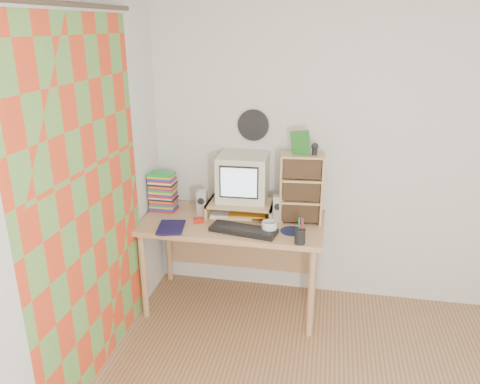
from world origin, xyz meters
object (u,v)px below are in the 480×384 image
at_px(desk, 234,233).
at_px(crt_monitor, 242,178).
at_px(cd_rack, 301,188).
at_px(mug, 269,227).
at_px(dvd_stack, 163,193).
at_px(keyboard, 243,230).
at_px(diary, 158,226).

relative_size(desk, crt_monitor, 3.68).
height_order(cd_rack, mug, cd_rack).
bearing_deg(dvd_stack, keyboard, -22.03).
xyz_separation_m(keyboard, mug, (0.19, 0.02, 0.03)).
bearing_deg(keyboard, cd_rack, 47.04).
bearing_deg(crt_monitor, cd_rack, -9.30).
relative_size(cd_rack, mug, 4.63).
distance_m(desk, dvd_stack, 0.66).
bearing_deg(dvd_stack, mug, -16.47).
bearing_deg(cd_rack, keyboard, -148.51).
bearing_deg(cd_rack, crt_monitor, 167.70).
xyz_separation_m(desk, cd_rack, (0.51, 0.03, 0.40)).
bearing_deg(keyboard, dvd_stack, 167.48).
distance_m(desk, crt_monitor, 0.45).
distance_m(dvd_stack, diary, 0.40).
distance_m(keyboard, cd_rack, 0.54).
height_order(crt_monitor, keyboard, crt_monitor).
bearing_deg(mug, keyboard, -173.78).
distance_m(desk, mug, 0.43).
bearing_deg(diary, crt_monitor, 26.37).
height_order(desk, dvd_stack, dvd_stack).
relative_size(crt_monitor, keyboard, 0.78).
relative_size(crt_monitor, cd_rack, 0.71).
distance_m(cd_rack, mug, 0.40).
height_order(desk, cd_rack, cd_rack).
relative_size(desk, diary, 6.06).
bearing_deg(mug, diary, -174.24).
height_order(dvd_stack, cd_rack, cd_rack).
height_order(desk, diary, diary).
distance_m(dvd_stack, mug, 0.96).
xyz_separation_m(dvd_stack, diary, (0.09, -0.37, -0.12)).
xyz_separation_m(crt_monitor, mug, (0.26, -0.33, -0.26)).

